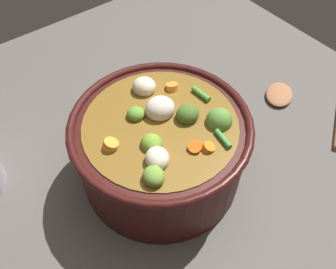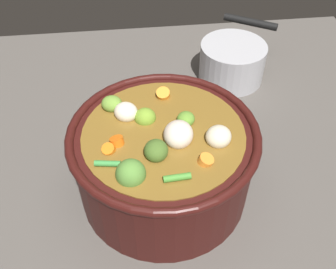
# 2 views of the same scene
# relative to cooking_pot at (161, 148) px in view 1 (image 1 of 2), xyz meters

# --- Properties ---
(ground_plane) EXTENTS (1.10, 1.10, 0.00)m
(ground_plane) POSITION_rel_cooking_pot_xyz_m (0.00, 0.00, -0.07)
(ground_plane) COLOR #514C47
(cooking_pot) EXTENTS (0.29, 0.29, 0.16)m
(cooking_pot) POSITION_rel_cooking_pot_xyz_m (0.00, 0.00, 0.00)
(cooking_pot) COLOR #38110F
(cooking_pot) RESTS_ON ground_plane
(wooden_spoon) EXTENTS (0.22, 0.21, 0.01)m
(wooden_spoon) POSITION_rel_cooking_pot_xyz_m (-0.04, -0.34, -0.07)
(wooden_spoon) COLOR #9C623E
(wooden_spoon) RESTS_ON ground_plane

